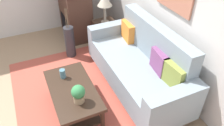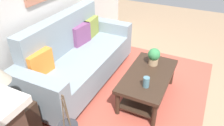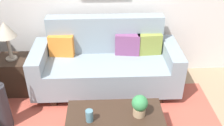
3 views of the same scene
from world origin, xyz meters
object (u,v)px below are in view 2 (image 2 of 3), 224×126
(couch, at_px, (78,58))
(potted_plant_tabletop, at_px, (154,56))
(coffee_table, at_px, (148,81))
(throw_pillow_orange, at_px, (40,63))
(throw_pillow_plum, at_px, (81,34))
(tabletop_vase, at_px, (146,82))
(throw_pillow_olive, at_px, (91,27))

(couch, height_order, potted_plant_tabletop, couch)
(coffee_table, relative_size, potted_plant_tabletop, 4.20)
(throw_pillow_orange, xyz_separation_m, throw_pillow_plum, (0.97, 0.00, 0.00))
(coffee_table, height_order, potted_plant_tabletop, potted_plant_tabletop)
(throw_pillow_orange, height_order, tabletop_vase, throw_pillow_orange)
(throw_pillow_plum, height_order, potted_plant_tabletop, throw_pillow_plum)
(throw_pillow_plum, xyz_separation_m, potted_plant_tabletop, (0.02, -1.23, -0.11))
(throw_pillow_orange, relative_size, throw_pillow_olive, 1.00)
(couch, bearing_deg, tabletop_vase, -99.97)
(throw_pillow_orange, distance_m, tabletop_vase, 1.38)
(throw_pillow_orange, bearing_deg, couch, -11.03)
(throw_pillow_olive, bearing_deg, throw_pillow_orange, 180.00)
(throw_pillow_olive, relative_size, potted_plant_tabletop, 1.37)
(potted_plant_tabletop, bearing_deg, couch, 107.50)
(coffee_table, relative_size, tabletop_vase, 7.74)
(throw_pillow_olive, bearing_deg, coffee_table, -114.65)
(couch, distance_m, coffee_table, 1.13)
(throw_pillow_orange, xyz_separation_m, tabletop_vase, (0.44, -1.30, -0.18))
(throw_pillow_orange, bearing_deg, potted_plant_tabletop, -50.94)
(couch, xyz_separation_m, coffee_table, (0.08, -1.12, -0.12))
(throw_pillow_orange, height_order, throw_pillow_olive, same)
(throw_pillow_plum, bearing_deg, throw_pillow_olive, 0.00)
(couch, distance_m, throw_pillow_olive, 0.71)
(tabletop_vase, bearing_deg, potted_plant_tabletop, 7.23)
(couch, xyz_separation_m, throw_pillow_olive, (0.65, 0.13, 0.25))
(throw_pillow_orange, xyz_separation_m, coffee_table, (0.73, -1.25, -0.37))
(throw_pillow_orange, bearing_deg, coffee_table, -59.77)
(throw_pillow_plum, distance_m, tabletop_vase, 1.41)
(couch, xyz_separation_m, throw_pillow_orange, (-0.65, 0.13, 0.25))
(tabletop_vase, bearing_deg, throw_pillow_orange, 108.85)
(throw_pillow_plum, relative_size, throw_pillow_olive, 1.00)
(tabletop_vase, xyz_separation_m, potted_plant_tabletop, (0.55, 0.07, 0.07))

